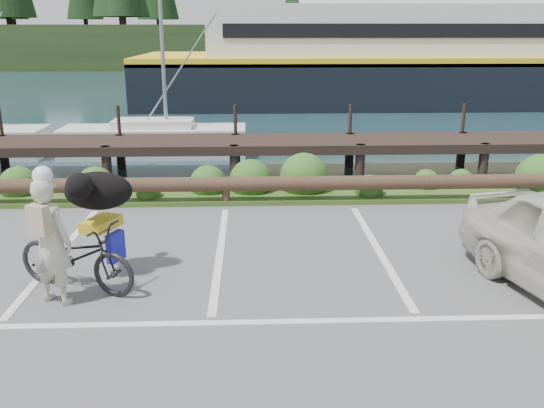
% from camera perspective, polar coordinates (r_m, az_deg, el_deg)
% --- Properties ---
extents(ground, '(72.00, 72.00, 0.00)m').
position_cam_1_polar(ground, '(7.65, -5.88, -10.24)').
color(ground, '#525254').
extents(harbor_backdrop, '(170.00, 160.00, 30.00)m').
position_cam_1_polar(harbor_backdrop, '(85.39, -2.34, 14.58)').
color(harbor_backdrop, '#19323C').
rests_on(harbor_backdrop, ground).
extents(vegetation_strip, '(34.00, 1.60, 0.10)m').
position_cam_1_polar(vegetation_strip, '(12.59, -4.44, 1.04)').
color(vegetation_strip, '#3D5B21').
rests_on(vegetation_strip, ground).
extents(log_rail, '(32.00, 0.30, 0.60)m').
position_cam_1_polar(log_rail, '(11.93, -4.55, -0.11)').
color(log_rail, '#443021').
rests_on(log_rail, ground).
extents(bicycle, '(1.98, 1.34, 0.99)m').
position_cam_1_polar(bicycle, '(8.40, -18.87, -4.89)').
color(bicycle, black).
rests_on(bicycle, ground).
extents(cyclist, '(0.74, 0.62, 1.72)m').
position_cam_1_polar(cyclist, '(7.97, -21.10, -3.49)').
color(cyclist, '#B8B79C').
rests_on(cyclist, ground).
extents(dog, '(0.82, 1.08, 0.56)m').
position_cam_1_polar(dog, '(8.60, -16.84, 1.26)').
color(dog, black).
rests_on(dog, bicycle).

